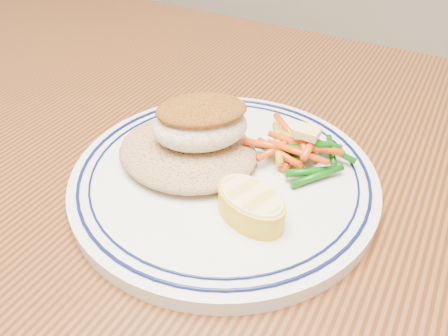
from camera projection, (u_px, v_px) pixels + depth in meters
dining_table at (172, 253)px, 0.48m from camera, size 1.50×0.90×0.75m
plate at (224, 177)px, 0.42m from camera, size 0.29×0.29×0.02m
rice_pilaf at (188, 149)px, 0.42m from camera, size 0.14×0.12×0.03m
fish_fillet at (200, 122)px, 0.41m from camera, size 0.11×0.11×0.05m
vegetable_pile at (300, 148)px, 0.42m from camera, size 0.10×0.10×0.03m
butter_pat at (307, 132)px, 0.41m from camera, size 0.02×0.02×0.01m
lemon_wedge at (251, 204)px, 0.36m from camera, size 0.08×0.08×0.03m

